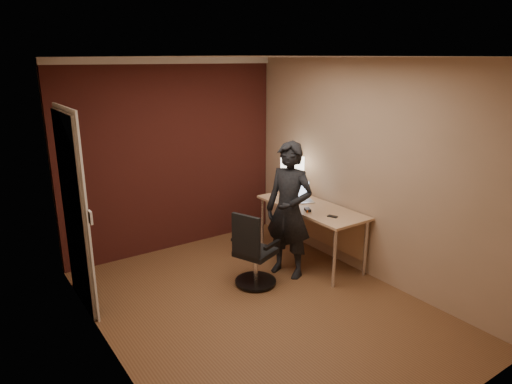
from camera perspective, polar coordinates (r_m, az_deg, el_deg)
room at (r=5.57m, az=-11.16°, el=4.48°), size 4.00×4.00×4.00m
desk at (r=5.77m, az=7.43°, el=-2.83°), size 0.60×1.50×0.73m
desk_lamp at (r=5.96m, az=4.57°, el=3.34°), size 0.22×0.22×0.54m
laptop at (r=5.87m, az=5.38°, el=-0.45°), size 0.41×0.37×0.23m
mouse at (r=5.49m, az=6.48°, el=-2.23°), size 0.10×0.12×0.03m
phone at (r=5.34m, az=9.54°, el=-3.03°), size 0.10×0.13×0.01m
office_chair at (r=5.13m, az=-0.40°, el=-7.86°), size 0.51×0.55×0.86m
person at (r=5.28m, az=4.15°, el=-2.30°), size 0.57×0.68×1.60m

